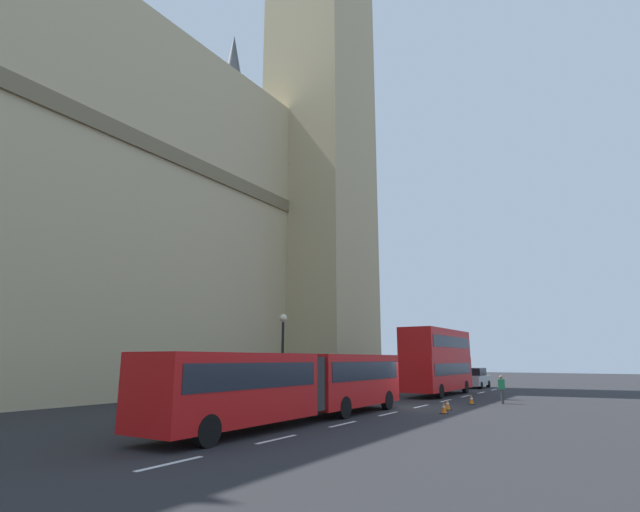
% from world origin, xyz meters
% --- Properties ---
extents(ground_plane, '(160.00, 160.00, 0.00)m').
position_xyz_m(ground_plane, '(0.00, 0.00, 0.00)').
color(ground_plane, '#262628').
extents(lane_centre_marking, '(39.00, 0.16, 0.01)m').
position_xyz_m(lane_centre_marking, '(1.05, 0.00, 0.00)').
color(lane_centre_marking, silver).
rests_on(lane_centre_marking, ground_plane).
extents(clock_tower, '(10.70, 10.70, 78.73)m').
position_xyz_m(clock_tower, '(15.65, 15.99, 41.39)').
color(clock_tower, tan).
rests_on(clock_tower, ground_plane).
extents(articulated_bus, '(16.43, 2.54, 2.90)m').
position_xyz_m(articulated_bus, '(-8.52, 1.99, 1.75)').
color(articulated_bus, red).
rests_on(articulated_bus, ground_plane).
extents(double_decker_bus, '(9.77, 2.54, 4.90)m').
position_xyz_m(double_decker_bus, '(10.28, 2.00, 2.71)').
color(double_decker_bus, red).
rests_on(double_decker_bus, ground_plane).
extents(sedan_lead, '(4.40, 1.86, 1.85)m').
position_xyz_m(sedan_lead, '(21.34, 2.10, 0.91)').
color(sedan_lead, '#B7B7BC').
rests_on(sedan_lead, ground_plane).
extents(traffic_cone_west, '(0.36, 0.36, 0.58)m').
position_xyz_m(traffic_cone_west, '(-1.95, -2.33, 0.28)').
color(traffic_cone_west, black).
rests_on(traffic_cone_west, ground_plane).
extents(traffic_cone_middle, '(0.36, 0.36, 0.58)m').
position_xyz_m(traffic_cone_middle, '(-0.10, -1.93, 0.28)').
color(traffic_cone_middle, black).
rests_on(traffic_cone_middle, ground_plane).
extents(traffic_cone_east, '(0.36, 0.36, 0.58)m').
position_xyz_m(traffic_cone_east, '(4.00, -2.11, 0.28)').
color(traffic_cone_east, black).
rests_on(traffic_cone_east, ground_plane).
extents(street_lamp, '(0.44, 0.44, 5.27)m').
position_xyz_m(street_lamp, '(-3.66, 6.50, 3.06)').
color(street_lamp, black).
rests_on(street_lamp, ground_plane).
extents(pedestrian_near_cones, '(0.35, 0.45, 1.69)m').
position_xyz_m(pedestrian_near_cones, '(5.33, -3.65, 0.91)').
color(pedestrian_near_cones, '#333333').
rests_on(pedestrian_near_cones, ground_plane).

